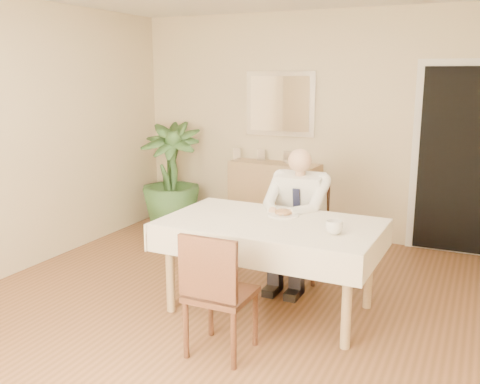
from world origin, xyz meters
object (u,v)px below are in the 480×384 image
at_px(chair_near, 216,289).
at_px(coffee_mug, 334,227).
at_px(potted_palm, 171,176).
at_px(chair_far, 305,226).
at_px(seated_man, 295,212).
at_px(sideboard, 274,198).
at_px(dining_table, 271,231).

xyz_separation_m(chair_near, coffee_mug, (0.60, 0.73, 0.31)).
distance_m(chair_near, potted_palm, 3.23).
relative_size(chair_far, seated_man, 0.70).
height_order(seated_man, sideboard, seated_man).
bearing_deg(seated_man, potted_palm, 150.95).
xyz_separation_m(dining_table, coffee_mug, (0.55, -0.13, 0.13)).
bearing_deg(coffee_mug, seated_man, 127.16).
bearing_deg(chair_near, dining_table, 86.46).
height_order(dining_table, coffee_mug, coffee_mug).
height_order(dining_table, chair_far, chair_far).
bearing_deg(dining_table, seated_man, 91.34).
distance_m(dining_table, potted_palm, 2.63).
bearing_deg(sideboard, dining_table, -64.41).
bearing_deg(potted_palm, chair_near, -52.69).
bearing_deg(sideboard, seated_man, -57.07).
distance_m(dining_table, coffee_mug, 0.58).
xyz_separation_m(dining_table, chair_near, (-0.05, -0.85, -0.17)).
relative_size(chair_near, seated_man, 0.71).
xyz_separation_m(coffee_mug, potted_palm, (-2.55, 1.84, -0.14)).
height_order(chair_far, chair_near, chair_near).
bearing_deg(potted_palm, seated_man, -29.05).
relative_size(dining_table, coffee_mug, 13.82).
height_order(coffee_mug, sideboard, sideboard).
height_order(chair_far, potted_palm, potted_palm).
bearing_deg(chair_far, dining_table, -86.09).
bearing_deg(sideboard, chair_far, -51.55).
bearing_deg(dining_table, potted_palm, 140.94).
height_order(seated_man, coffee_mug, seated_man).
distance_m(dining_table, chair_near, 0.87).
distance_m(chair_far, potted_palm, 2.18).
distance_m(sideboard, potted_palm, 1.31).
bearing_deg(chair_far, sideboard, 127.28).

